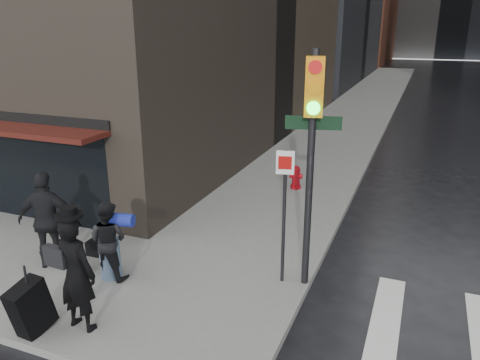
# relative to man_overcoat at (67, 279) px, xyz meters

# --- Properties ---
(ground) EXTENTS (140.00, 140.00, 0.00)m
(ground) POSITION_rel_man_overcoat_xyz_m (1.34, 1.36, -1.07)
(ground) COLOR black
(ground) RESTS_ON ground
(sidewalk_left) EXTENTS (4.00, 50.00, 0.15)m
(sidewalk_left) POSITION_rel_man_overcoat_xyz_m (1.34, 28.36, -1.00)
(sidewalk_left) COLOR slate
(sidewalk_left) RESTS_ON ground
(man_overcoat) EXTENTS (1.20, 1.08, 2.20)m
(man_overcoat) POSITION_rel_man_overcoat_xyz_m (0.00, 0.00, 0.00)
(man_overcoat) COLOR black
(man_overcoat) RESTS_ON ground
(man_jeans) EXTENTS (1.15, 0.63, 1.61)m
(man_jeans) POSITION_rel_man_overcoat_xyz_m (-0.43, 1.64, -0.12)
(man_jeans) COLOR black
(man_jeans) RESTS_ON ground
(man_greycoat) EXTENTS (1.31, 0.91, 2.06)m
(man_greycoat) POSITION_rel_man_overcoat_xyz_m (-1.82, 1.55, 0.11)
(man_greycoat) COLOR black
(man_greycoat) RESTS_ON ground
(traffic_light) EXTENTS (1.09, 0.61, 4.44)m
(traffic_light) POSITION_rel_man_overcoat_xyz_m (3.23, 2.75, 1.94)
(traffic_light) COLOR black
(traffic_light) RESTS_ON ground
(fire_hydrant) EXTENTS (0.41, 0.32, 0.73)m
(fire_hydrant) POSITION_rel_man_overcoat_xyz_m (1.60, 8.20, -0.60)
(fire_hydrant) COLOR maroon
(fire_hydrant) RESTS_ON ground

